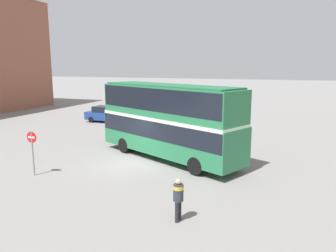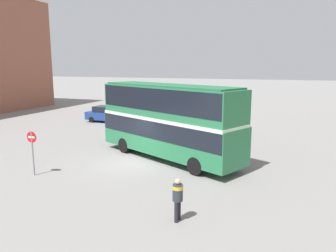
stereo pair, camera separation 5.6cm
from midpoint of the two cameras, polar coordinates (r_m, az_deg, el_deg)
The scene contains 6 objects.
ground_plane at distance 19.86m, azimuth -6.82°, elevation -6.54°, with size 240.00×240.00×0.00m, color gray.
double_decker_bus at distance 20.20m, azimuth 0.08°, elevation 1.59°, with size 10.37×6.71×4.65m.
pedestrian_foreground at distance 12.52m, azimuth 1.83°, elevation -11.96°, with size 0.44×0.44×1.68m.
parked_car_kerb_near at distance 34.39m, azimuth -10.57°, elevation 2.04°, with size 4.26×1.93×1.64m.
parked_car_kerb_far at distance 33.84m, azimuth 3.22°, elevation 2.08°, with size 4.63×2.61×1.66m.
no_entry_sign at distance 18.73m, azimuth -22.48°, elevation -3.27°, with size 0.60×0.08×2.39m.
Camera 2 is at (8.81, -16.82, 5.84)m, focal length 35.00 mm.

